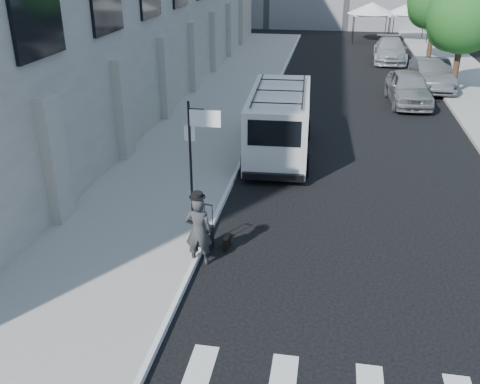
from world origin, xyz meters
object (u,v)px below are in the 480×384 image
at_px(parked_car_a, 409,88).
at_px(parked_car_c, 390,50).
at_px(briefcase, 227,242).
at_px(cargo_van, 280,122).
at_px(suitcase, 206,238).
at_px(businessman, 199,231).
at_px(parked_car_b, 431,75).

relative_size(parked_car_a, parked_car_c, 0.90).
relative_size(briefcase, parked_car_c, 0.08).
relative_size(cargo_van, parked_car_a, 1.38).
height_order(suitcase, parked_car_c, parked_car_c).
xyz_separation_m(businessman, parked_car_b, (8.51, 20.08, -0.09)).
bearing_deg(suitcase, cargo_van, 95.47).
relative_size(suitcase, parked_car_c, 0.23).
height_order(suitcase, parked_car_a, parked_car_a).
bearing_deg(parked_car_c, suitcase, -101.61).
height_order(suitcase, cargo_van, cargo_van).
bearing_deg(businessman, parked_car_a, -116.31).
xyz_separation_m(briefcase, parked_car_c, (6.35, 27.25, 0.61)).
bearing_deg(briefcase, cargo_van, 89.50).
bearing_deg(parked_car_a, suitcase, -116.55).
xyz_separation_m(suitcase, cargo_van, (1.15, 7.63, 0.95)).
relative_size(parked_car_b, parked_car_c, 0.95).
bearing_deg(parked_car_a, parked_car_c, 86.79).
distance_m(briefcase, parked_car_c, 27.99).
bearing_deg(briefcase, parked_car_c, 80.96).
relative_size(cargo_van, parked_car_c, 1.25).
relative_size(suitcase, parked_car_b, 0.24).
xyz_separation_m(suitcase, parked_car_a, (6.90, 15.99, 0.50)).
bearing_deg(suitcase, parked_car_b, 80.31).
distance_m(cargo_van, parked_car_b, 13.87).
height_order(businessman, cargo_van, cargo_van).
distance_m(briefcase, cargo_van, 7.57).
height_order(businessman, parked_car_a, businessman).
bearing_deg(parked_car_c, parked_car_a, -87.48).
bearing_deg(parked_car_a, parked_car_b, 61.40).
bearing_deg(parked_car_a, briefcase, -115.08).
bearing_deg(suitcase, parked_car_a, 80.67).
xyz_separation_m(suitcase, parked_car_c, (6.90, 27.42, 0.45)).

